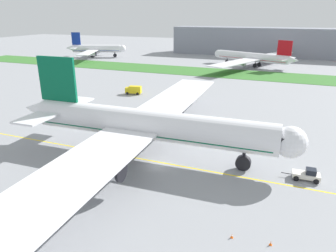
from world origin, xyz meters
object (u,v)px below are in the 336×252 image
Objects in this scene: traffic_cone_near_nose at (232,236)px; traffic_cone_port_wing at (271,243)px; service_truck_baggage_loader at (134,90)px; airliner_foreground at (145,125)px; pushback_tug at (307,175)px; parked_airliner_far_centre at (254,57)px; ground_crew_wingwalker_port at (83,160)px; parked_airliner_far_left at (96,49)px.

traffic_cone_near_nose is 4.74m from traffic_cone_port_wing.
traffic_cone_port_wing is (4.72, 0.43, 0.00)m from traffic_cone_near_nose.
service_truck_baggage_loader is at bearing 126.74° from traffic_cone_near_nose.
traffic_cone_near_nose is at bearing -174.79° from traffic_cone_port_wing.
airliner_foreground is 28.86m from traffic_cone_near_nose.
parked_airliner_far_centre is (-24.52, 120.36, 3.92)m from pushback_tug.
service_truck_baggage_loader is (-16.50, 52.32, 0.62)m from ground_crew_wingwalker_port.
parked_airliner_far_left reaches higher than ground_crew_wingwalker_port.
parked_airliner_far_centre reaches higher than traffic_cone_port_wing.
service_truck_baggage_loader is at bearing 107.50° from ground_crew_wingwalker_port.
traffic_cone_near_nose is 1.00× the size of traffic_cone_port_wing.
pushback_tug reaches higher than traffic_cone_port_wing.
service_truck_baggage_loader reaches higher than ground_crew_wingwalker_port.
ground_crew_wingwalker_port is 130.68m from parked_airliner_far_centre.
parked_airliner_far_left is at bearing 127.37° from airliner_foreground.
traffic_cone_port_wing is 0.01× the size of parked_airliner_far_centre.
traffic_cone_port_wing is 185.23m from parked_airliner_far_left.
traffic_cone_port_wing is (34.85, -9.73, -0.67)m from ground_crew_wingwalker_port.
traffic_cone_port_wing is at bearing -35.20° from airliner_foreground.
airliner_foreground is at bearing 144.80° from traffic_cone_port_wing.
parked_airliner_far_left is at bearing 135.49° from pushback_tug.
pushback_tug is 70.34m from service_truck_baggage_loader.
parked_airliner_far_left is (-119.78, 141.21, 4.95)m from traffic_cone_port_wing.
traffic_cone_near_nose is at bearing -114.94° from pushback_tug.
ground_crew_wingwalker_port is 36.19m from traffic_cone_port_wing.
pushback_tug is at bearing 1.74° from airliner_foreground.
traffic_cone_port_wing is 80.55m from service_truck_baggage_loader.
airliner_foreground is 30.75m from pushback_tug.
ground_crew_wingwalker_port is at bearing -72.50° from service_truck_baggage_loader.
ground_crew_wingwalker_port is 54.86m from service_truck_baggage_loader.
service_truck_baggage_loader is 83.59m from parked_airliner_far_centre.
service_truck_baggage_loader is at bearing 120.19° from airliner_foreground.
traffic_cone_near_nose is 0.01× the size of parked_airliner_far_left.
parked_airliner_far_centre reaches higher than traffic_cone_near_nose.
airliner_foreground is 32.23m from traffic_cone_port_wing.
service_truck_baggage_loader is at bearing -111.95° from parked_airliner_far_centre.
airliner_foreground is at bearing -59.81° from service_truck_baggage_loader.
parked_airliner_far_left is at bearing 129.09° from traffic_cone_near_nose.
parked_airliner_far_left reaches higher than pushback_tug.
airliner_foreground is 50.91m from service_truck_baggage_loader.
pushback_tug is at bearing 65.06° from traffic_cone_near_nose.
parked_airliner_far_centre is at bearing 96.28° from traffic_cone_near_nose.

